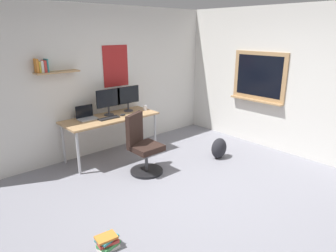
# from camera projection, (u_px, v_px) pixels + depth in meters

# --- Properties ---
(ground_plane) EXTENTS (5.20, 5.20, 0.00)m
(ground_plane) POSITION_uv_depth(u_px,v_px,m) (200.00, 199.00, 4.06)
(ground_plane) COLOR gray
(ground_plane) RESTS_ON ground
(wall_back) EXTENTS (5.00, 0.30, 2.60)m
(wall_back) POSITION_uv_depth(u_px,v_px,m) (101.00, 81.00, 5.41)
(wall_back) COLOR silver
(wall_back) RESTS_ON ground
(wall_right) EXTENTS (0.22, 5.00, 2.60)m
(wall_right) POSITION_uv_depth(u_px,v_px,m) (296.00, 83.00, 5.24)
(wall_right) COLOR silver
(wall_right) RESTS_ON ground
(desk) EXTENTS (1.66, 0.67, 0.74)m
(desk) POSITION_uv_depth(u_px,v_px,m) (111.00, 120.00, 5.25)
(desk) COLOR tan
(desk) RESTS_ON ground
(office_chair) EXTENTS (0.54, 0.55, 0.95)m
(office_chair) POSITION_uv_depth(u_px,v_px,m) (143.00, 148.00, 4.73)
(office_chair) COLOR black
(office_chair) RESTS_ON ground
(laptop) EXTENTS (0.31, 0.21, 0.23)m
(laptop) POSITION_uv_depth(u_px,v_px,m) (86.00, 116.00, 5.08)
(laptop) COLOR #ADAFB5
(laptop) RESTS_ON desk
(monitor_primary) EXTENTS (0.46, 0.17, 0.46)m
(monitor_primary) POSITION_uv_depth(u_px,v_px,m) (108.00, 100.00, 5.25)
(monitor_primary) COLOR #38383D
(monitor_primary) RESTS_ON desk
(monitor_secondary) EXTENTS (0.46, 0.17, 0.46)m
(monitor_secondary) POSITION_uv_depth(u_px,v_px,m) (128.00, 97.00, 5.51)
(monitor_secondary) COLOR #38383D
(monitor_secondary) RESTS_ON desk
(keyboard) EXTENTS (0.37, 0.13, 0.02)m
(keyboard) POSITION_uv_depth(u_px,v_px,m) (109.00, 118.00, 5.11)
(keyboard) COLOR black
(keyboard) RESTS_ON desk
(computer_mouse) EXTENTS (0.10, 0.06, 0.03)m
(computer_mouse) POSITION_uv_depth(u_px,v_px,m) (123.00, 115.00, 5.29)
(computer_mouse) COLOR #262628
(computer_mouse) RESTS_ON desk
(coffee_mug) EXTENTS (0.08, 0.08, 0.09)m
(coffee_mug) POSITION_uv_depth(u_px,v_px,m) (145.00, 108.00, 5.65)
(coffee_mug) COLOR silver
(coffee_mug) RESTS_ON desk
(backpack) EXTENTS (0.32, 0.22, 0.37)m
(backpack) POSITION_uv_depth(u_px,v_px,m) (219.00, 148.00, 5.31)
(backpack) COLOR #232328
(backpack) RESTS_ON ground
(book_stack_on_floor) EXTENTS (0.25, 0.21, 0.16)m
(book_stack_on_floor) POSITION_uv_depth(u_px,v_px,m) (107.00, 242.00, 3.11)
(book_stack_on_floor) COLOR silver
(book_stack_on_floor) RESTS_ON ground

